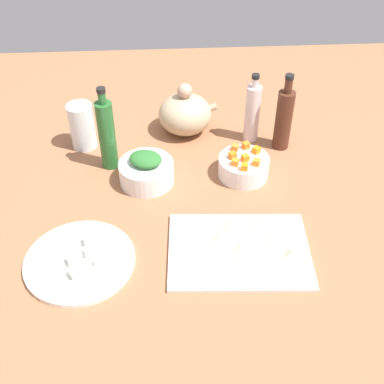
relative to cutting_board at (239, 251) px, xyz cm
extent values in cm
cube|color=#975F3F|center=(-10.11, 16.75, -2.00)|extent=(190.00, 190.00, 3.00)
cube|color=silver|center=(0.00, 0.00, 0.00)|extent=(34.52, 25.83, 1.00)
cylinder|color=white|center=(-37.27, -1.04, 0.10)|extent=(25.66, 25.66, 1.20)
cylinder|color=white|center=(-21.92, 27.85, 2.61)|extent=(14.99, 14.99, 6.21)
cylinder|color=white|center=(5.02, 28.95, 2.39)|extent=(14.04, 14.04, 5.78)
ellipsoid|color=tan|center=(-9.69, 52.00, 5.71)|extent=(16.39, 15.89, 12.42)
sphere|color=tan|center=(-9.69, 52.00, 13.75)|extent=(4.59, 4.59, 4.59)
cylinder|color=tan|center=(-2.72, 52.00, 7.26)|extent=(5.38, 2.00, 3.93)
cylinder|color=#26632B|center=(-32.42, 35.77, 9.74)|extent=(4.77, 4.77, 20.48)
cylinder|color=#26632B|center=(-32.42, 35.77, 21.63)|extent=(2.15, 2.15, 3.30)
cylinder|color=black|center=(-32.42, 35.77, 23.88)|extent=(2.38, 2.38, 1.20)
cylinder|color=silver|center=(9.67, 46.52, 8.44)|extent=(4.47, 4.47, 17.88)
cylinder|color=silver|center=(9.67, 46.52, 18.77)|extent=(2.01, 2.01, 2.77)
cylinder|color=black|center=(9.67, 46.52, 20.76)|extent=(2.23, 2.23, 1.20)
cylinder|color=#4D271A|center=(18.15, 42.07, 8.69)|extent=(4.91, 4.91, 18.37)
cylinder|color=#4D271A|center=(18.15, 42.07, 19.99)|extent=(2.21, 2.21, 4.25)
cylinder|color=black|center=(18.15, 42.07, 22.72)|extent=(2.46, 2.46, 1.20)
cylinder|color=white|center=(-40.82, 46.08, 6.47)|extent=(7.48, 7.48, 13.95)
cube|color=orange|center=(5.12, 28.09, 6.18)|extent=(2.32, 2.32, 1.80)
cube|color=orange|center=(4.33, 24.10, 6.18)|extent=(2.17, 2.17, 1.80)
cube|color=orange|center=(2.94, 32.93, 6.18)|extent=(2.43, 2.43, 1.80)
cube|color=orange|center=(6.10, 33.87, 6.18)|extent=(2.40, 2.40, 1.80)
cube|color=orange|center=(7.86, 25.88, 6.18)|extent=(2.43, 2.43, 1.80)
cube|color=orange|center=(8.71, 31.47, 6.18)|extent=(2.53, 2.53, 1.80)
cube|color=orange|center=(1.77, 29.42, 6.18)|extent=(2.44, 2.44, 1.80)
cube|color=orange|center=(2.11, 26.24, 6.18)|extent=(2.38, 2.38, 1.80)
ellipsoid|color=#2D6C2E|center=(-21.92, 27.85, 7.24)|extent=(11.18, 10.36, 3.06)
cube|color=white|center=(-32.28, -2.54, 1.80)|extent=(2.64, 2.64, 2.20)
cube|color=white|center=(-35.47, 3.79, 1.80)|extent=(2.70, 2.70, 2.20)
cube|color=white|center=(-34.84, 0.18, 1.80)|extent=(2.64, 2.64, 2.20)
cube|color=white|center=(-37.58, -5.90, 1.80)|extent=(3.05, 3.05, 2.20)
cube|color=white|center=(-38.55, -2.02, 1.80)|extent=(2.84, 2.84, 2.20)
pyramid|color=beige|center=(-3.94, 2.54, 1.63)|extent=(7.37, 7.53, 2.26)
pyramid|color=beige|center=(0.08, -1.55, 1.85)|extent=(4.16, 4.40, 2.70)
pyramid|color=beige|center=(11.77, -3.47, 1.94)|extent=(5.11, 5.19, 2.88)
pyramid|color=beige|center=(8.23, 1.93, 1.92)|extent=(6.33, 6.25, 2.83)
pyramid|color=beige|center=(5.73, 7.50, 1.91)|extent=(5.66, 5.14, 2.82)
pyramid|color=beige|center=(-1.12, 7.68, 1.81)|extent=(5.09, 5.33, 2.63)
camera|label=1|loc=(-15.91, -78.30, 87.23)|focal=46.23mm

